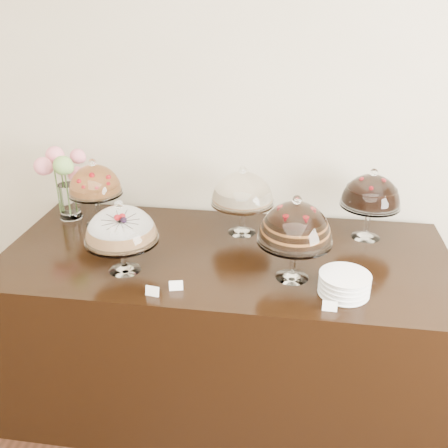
# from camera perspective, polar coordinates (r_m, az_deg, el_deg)

# --- Properties ---
(wall_back) EXTENTS (5.00, 0.04, 3.00)m
(wall_back) POSITION_cam_1_polar(r_m,az_deg,el_deg) (2.76, 5.61, 13.00)
(wall_back) COLOR beige
(wall_back) RESTS_ON ground
(display_counter) EXTENTS (2.20, 1.00, 0.90)m
(display_counter) POSITION_cam_1_polar(r_m,az_deg,el_deg) (2.72, 0.16, -11.66)
(display_counter) COLOR black
(display_counter) RESTS_ON ground
(cake_stand_sugar_sponge) EXTENTS (0.34, 0.34, 0.35)m
(cake_stand_sugar_sponge) POSITION_cam_1_polar(r_m,az_deg,el_deg) (2.27, -11.69, -0.37)
(cake_stand_sugar_sponge) COLOR white
(cake_stand_sugar_sponge) RESTS_ON display_counter
(cake_stand_choco_layer) EXTENTS (0.33, 0.33, 0.40)m
(cake_stand_choco_layer) POSITION_cam_1_polar(r_m,az_deg,el_deg) (2.17, 8.16, -0.17)
(cake_stand_choco_layer) COLOR white
(cake_stand_choco_layer) RESTS_ON display_counter
(cake_stand_cheesecake) EXTENTS (0.33, 0.33, 0.37)m
(cake_stand_cheesecake) POSITION_cam_1_polar(r_m,az_deg,el_deg) (2.58, 2.14, 3.81)
(cake_stand_cheesecake) COLOR white
(cake_stand_cheesecake) RESTS_ON display_counter
(cake_stand_dark_choco) EXTENTS (0.31, 0.31, 0.38)m
(cake_stand_dark_choco) POSITION_cam_1_polar(r_m,az_deg,el_deg) (2.63, 16.47, 3.37)
(cake_stand_dark_choco) COLOR white
(cake_stand_dark_choco) RESTS_ON display_counter
(cake_stand_fruit_tart) EXTENTS (0.29, 0.29, 0.38)m
(cake_stand_fruit_tart) POSITION_cam_1_polar(r_m,az_deg,el_deg) (2.77, -14.56, 4.59)
(cake_stand_fruit_tart) COLOR white
(cake_stand_fruit_tart) RESTS_ON display_counter
(flower_vase) EXTENTS (0.25, 0.31, 0.41)m
(flower_vase) POSITION_cam_1_polar(r_m,az_deg,el_deg) (2.89, -17.79, 5.11)
(flower_vase) COLOR white
(flower_vase) RESTS_ON display_counter
(plate_stack) EXTENTS (0.21, 0.21, 0.09)m
(plate_stack) POSITION_cam_1_polar(r_m,az_deg,el_deg) (2.19, 13.58, -6.71)
(plate_stack) COLOR white
(plate_stack) RESTS_ON display_counter
(price_card_left) EXTENTS (0.06, 0.02, 0.04)m
(price_card_left) POSITION_cam_1_polar(r_m,az_deg,el_deg) (2.15, -8.21, -7.60)
(price_card_left) COLOR white
(price_card_left) RESTS_ON display_counter
(price_card_right) EXTENTS (0.06, 0.02, 0.04)m
(price_card_right) POSITION_cam_1_polar(r_m,az_deg,el_deg) (2.08, 12.00, -9.16)
(price_card_right) COLOR white
(price_card_right) RESTS_ON display_counter
(price_card_extra) EXTENTS (0.06, 0.03, 0.04)m
(price_card_extra) POSITION_cam_1_polar(r_m,az_deg,el_deg) (2.18, -5.50, -7.02)
(price_card_extra) COLOR white
(price_card_extra) RESTS_ON display_counter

